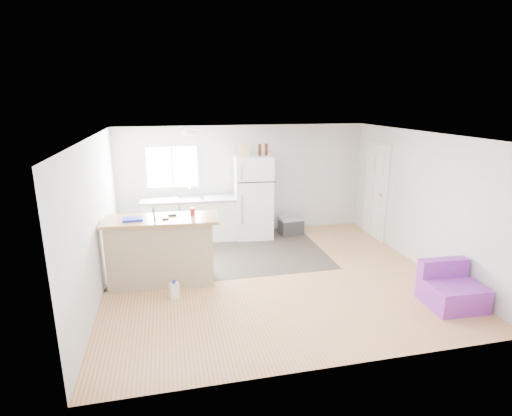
{
  "coord_description": "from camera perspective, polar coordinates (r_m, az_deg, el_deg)",
  "views": [
    {
      "loc": [
        -1.65,
        -6.11,
        2.94
      ],
      "look_at": [
        -0.12,
        0.7,
        1.03
      ],
      "focal_mm": 28.0,
      "sensor_mm": 36.0,
      "label": 1
    }
  ],
  "objects": [
    {
      "name": "vinyl_zone",
      "position": [
        7.98,
        -5.11,
        -6.39
      ],
      "size": [
        4.05,
        2.5,
        0.0
      ],
      "primitive_type": "cube",
      "color": "#302724",
      "rests_on": "floor"
    },
    {
      "name": "bottle_left",
      "position": [
        8.43,
        0.55,
        8.3
      ],
      "size": [
        0.09,
        0.09,
        0.25
      ],
      "primitive_type": "cylinder",
      "rotation": [
        0.0,
        0.0,
        0.32
      ],
      "color": "#361509",
      "rests_on": "refrigerator"
    },
    {
      "name": "purple_seat",
      "position": [
        6.65,
        26.07,
        -10.46
      ],
      "size": [
        0.79,
        0.75,
        0.62
      ],
      "rotation": [
        0.0,
        0.0,
        -0.04
      ],
      "color": "purple",
      "rests_on": "floor"
    },
    {
      "name": "bottle_right",
      "position": [
        8.5,
        1.46,
        8.36
      ],
      "size": [
        0.09,
        0.09,
        0.25
      ],
      "primitive_type": "cylinder",
      "rotation": [
        0.0,
        0.0,
        -0.38
      ],
      "color": "#361509",
      "rests_on": "refrigerator"
    },
    {
      "name": "cardboard_box",
      "position": [
        8.36,
        -1.64,
        8.42
      ],
      "size": [
        0.21,
        0.12,
        0.3
      ],
      "primitive_type": "cube",
      "rotation": [
        0.0,
        0.0,
        -0.13
      ],
      "color": "tan",
      "rests_on": "refrigerator"
    },
    {
      "name": "cleaner_jug",
      "position": [
        6.33,
        -11.57,
        -11.44
      ],
      "size": [
        0.15,
        0.13,
        0.29
      ],
      "rotation": [
        0.0,
        0.0,
        0.32
      ],
      "color": "white",
      "rests_on": "floor"
    },
    {
      "name": "tool_b",
      "position": [
        6.42,
        -12.85,
        -1.53
      ],
      "size": [
        0.11,
        0.06,
        0.03
      ],
      "primitive_type": "cube",
      "rotation": [
        0.0,
        0.0,
        0.21
      ],
      "color": "black",
      "rests_on": "peninsula"
    },
    {
      "name": "refrigerator",
      "position": [
        8.65,
        -0.41,
        1.62
      ],
      "size": [
        0.84,
        0.81,
        1.79
      ],
      "rotation": [
        0.0,
        0.0,
        -0.08
      ],
      "color": "white",
      "rests_on": "floor"
    },
    {
      "name": "room",
      "position": [
        6.56,
        2.41,
        -0.12
      ],
      "size": [
        5.51,
        5.01,
        2.41
      ],
      "color": "#A97246",
      "rests_on": "ground"
    },
    {
      "name": "interior_door",
      "position": [
        9.03,
        16.71,
        2.34
      ],
      "size": [
        0.11,
        0.92,
        2.1
      ],
      "color": "white",
      "rests_on": "right_wall"
    },
    {
      "name": "blue_tray",
      "position": [
        6.52,
        -17.18,
        -1.54
      ],
      "size": [
        0.31,
        0.24,
        0.04
      ],
      "primitive_type": "cube",
      "rotation": [
        0.0,
        0.0,
        0.06
      ],
      "color": "#162BD1",
      "rests_on": "peninsula"
    },
    {
      "name": "cooler",
      "position": [
        8.99,
        5.03,
        -2.47
      ],
      "size": [
        0.56,
        0.41,
        0.41
      ],
      "rotation": [
        0.0,
        0.0,
        0.1
      ],
      "color": "#2B2B2E",
      "rests_on": "floor"
    },
    {
      "name": "red_cup",
      "position": [
        6.57,
        -9.05,
        -0.52
      ],
      "size": [
        0.08,
        0.08,
        0.12
      ],
      "primitive_type": "cylinder",
      "rotation": [
        0.0,
        0.0,
        0.04
      ],
      "color": "red",
      "rests_on": "peninsula"
    },
    {
      "name": "kitchen_cabinets",
      "position": [
        8.66,
        -9.2,
        -1.5
      ],
      "size": [
        2.09,
        0.77,
        1.2
      ],
      "rotation": [
        0.0,
        0.0,
        -0.06
      ],
      "color": "white",
      "rests_on": "floor"
    },
    {
      "name": "ceiling_fixture",
      "position": [
        7.34,
        -9.24,
        10.57
      ],
      "size": [
        0.3,
        0.3,
        0.07
      ],
      "primitive_type": "cylinder",
      "color": "white",
      "rests_on": "ceiling"
    },
    {
      "name": "peninsula",
      "position": [
        6.7,
        -13.34,
        -5.93
      ],
      "size": [
        1.85,
        0.82,
        1.11
      ],
      "rotation": [
        0.0,
        0.0,
        -0.07
      ],
      "color": "tan",
      "rests_on": "floor"
    },
    {
      "name": "tool_a",
      "position": [
        6.61,
        -11.87,
        -0.97
      ],
      "size": [
        0.14,
        0.05,
        0.03
      ],
      "primitive_type": "cube",
      "rotation": [
        0.0,
        0.0,
        0.01
      ],
      "color": "black",
      "rests_on": "peninsula"
    },
    {
      "name": "window",
      "position": [
        8.7,
        -11.88,
        5.78
      ],
      "size": [
        1.18,
        0.06,
        0.98
      ],
      "color": "white",
      "rests_on": "back_wall"
    },
    {
      "name": "mop",
      "position": [
        6.7,
        -14.29,
        -9.08
      ],
      "size": [
        0.27,
        0.37,
        1.35
      ],
      "rotation": [
        0.0,
        0.0,
        -0.29
      ],
      "color": "green",
      "rests_on": "floor"
    }
  ]
}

